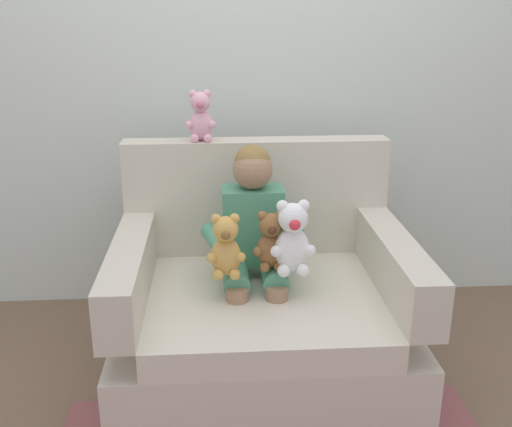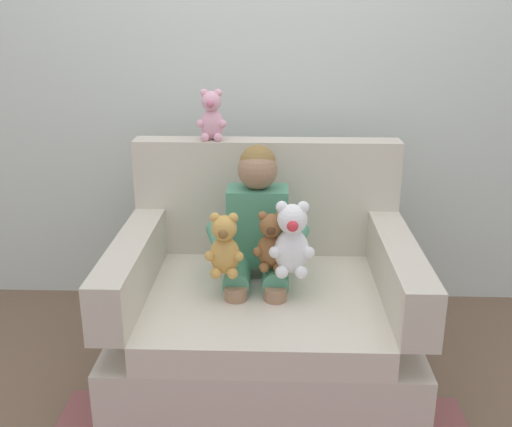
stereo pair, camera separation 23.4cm
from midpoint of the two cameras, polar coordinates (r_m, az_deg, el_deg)
The scene contains 8 objects.
ground_plane at distance 2.75m, azimuth -1.86°, elevation -14.72°, with size 8.00×8.00×0.00m, color brown.
back_wall at distance 3.11m, azimuth -2.72°, elevation 14.76°, with size 6.00×0.10×2.60m, color silver.
armchair at distance 2.64m, azimuth -1.97°, elevation -8.79°, with size 1.23×0.99×0.95m.
seated_child at distance 2.55m, azimuth -2.84°, elevation -2.00°, with size 0.45×0.39×0.82m.
plush_white at distance 2.38m, azimuth 0.69°, elevation -2.51°, with size 0.18×0.15×0.31m.
plush_honey at distance 2.36m, azimuth -5.73°, elevation -3.29°, with size 0.15×0.13×0.26m.
plush_brown at distance 2.42m, azimuth -1.34°, elevation -2.77°, with size 0.15×0.12×0.25m.
plush_pink_on_backrest at distance 2.75m, azimuth -7.74°, elevation 9.03°, with size 0.14×0.11×0.23m.
Camera 1 is at (-0.19, -2.29, 1.53)m, focal length 42.06 mm.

